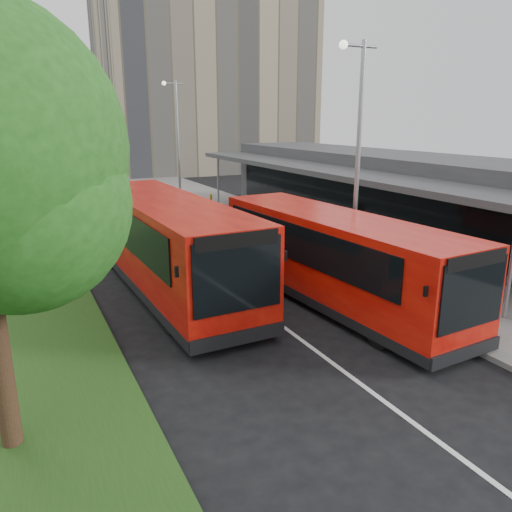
{
  "coord_description": "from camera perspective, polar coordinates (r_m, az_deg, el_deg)",
  "views": [
    {
      "loc": [
        -6.49,
        -11.88,
        5.73
      ],
      "look_at": [
        0.25,
        1.81,
        1.5
      ],
      "focal_mm": 35.0,
      "sensor_mm": 36.0,
      "label": 1
    }
  ],
  "objects": [
    {
      "name": "office_block",
      "position": [
        57.74,
        -5.67,
        18.67
      ],
      "size": [
        22.0,
        12.0,
        18.0
      ],
      "primitive_type": "cube",
      "color": "gray",
      "rests_on": "ground"
    },
    {
      "name": "litter_bin",
      "position": [
        26.26,
        1.39,
        4.28
      ],
      "size": [
        0.67,
        0.67,
        0.95
      ],
      "primitive_type": "cylinder",
      "rotation": [
        0.0,
        0.0,
        -0.33
      ],
      "color": "#332315",
      "rests_on": "pavement"
    },
    {
      "name": "pavement",
      "position": [
        34.71,
        -4.77,
        6.06
      ],
      "size": [
        5.0,
        80.0,
        0.15
      ],
      "primitive_type": "cube",
      "color": "slate",
      "rests_on": "ground"
    },
    {
      "name": "car_near",
      "position": [
        50.83,
        -17.39,
        8.95
      ],
      "size": [
        2.54,
        3.51,
        1.11
      ],
      "primitive_type": "imported",
      "rotation": [
        0.0,
        0.0,
        -0.42
      ],
      "color": "#560C1D",
      "rests_on": "ground"
    },
    {
      "name": "lane_centre_line",
      "position": [
        28.24,
        -12.38,
        3.44
      ],
      "size": [
        0.12,
        70.0,
        0.01
      ],
      "primitive_type": "cube",
      "color": "silver",
      "rests_on": "ground"
    },
    {
      "name": "station_building",
      "position": [
        26.65,
        14.87,
        7.02
      ],
      "size": [
        7.7,
        26.0,
        4.0
      ],
      "color": "#303032",
      "rests_on": "ground"
    },
    {
      "name": "car_far",
      "position": [
        57.0,
        -20.85,
        9.36
      ],
      "size": [
        1.5,
        3.85,
        1.25
      ],
      "primitive_type": "imported",
      "rotation": [
        0.0,
        0.0,
        0.05
      ],
      "color": "navy",
      "rests_on": "ground"
    },
    {
      "name": "bollard",
      "position": [
        31.61,
        -5.17,
        6.16
      ],
      "size": [
        0.19,
        0.19,
        0.98
      ],
      "primitive_type": "cylinder",
      "rotation": [
        0.0,
        0.0,
        0.21
      ],
      "color": "#FFB40D",
      "rests_on": "pavement"
    },
    {
      "name": "lamp_post_far",
      "position": [
        35.52,
        -9.08,
        13.67
      ],
      "size": [
        1.44,
        0.28,
        8.0
      ],
      "color": "#919499",
      "rests_on": "pavement"
    },
    {
      "name": "bus_second",
      "position": [
        17.13,
        -10.14,
        1.34
      ],
      "size": [
        3.17,
        11.18,
        3.14
      ],
      "rotation": [
        0.0,
        0.0,
        0.03
      ],
      "color": "red",
      "rests_on": "ground"
    },
    {
      "name": "ground",
      "position": [
        14.7,
        2.27,
        -7.46
      ],
      "size": [
        120.0,
        120.0,
        0.0
      ],
      "primitive_type": "plane",
      "color": "black",
      "rests_on": "ground"
    },
    {
      "name": "lamp_post_near",
      "position": [
        17.5,
        11.41,
        11.88
      ],
      "size": [
        1.44,
        0.28,
        8.0
      ],
      "color": "#919499",
      "rests_on": "pavement"
    },
    {
      "name": "kerb_dashes",
      "position": [
        32.9,
        -8.52,
        5.3
      ],
      "size": [
        0.12,
        56.0,
        0.01
      ],
      "color": "silver",
      "rests_on": "ground"
    },
    {
      "name": "bus_main",
      "position": [
        15.85,
        8.97,
        -0.32
      ],
      "size": [
        3.19,
        10.2,
        2.85
      ],
      "rotation": [
        0.0,
        0.0,
        0.06
      ],
      "color": "red",
      "rests_on": "ground"
    },
    {
      "name": "grass_verge",
      "position": [
        32.39,
        -26.73,
        3.73
      ],
      "size": [
        5.0,
        80.0,
        0.1
      ],
      "primitive_type": "cube",
      "color": "#214817",
      "rests_on": "ground"
    }
  ]
}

